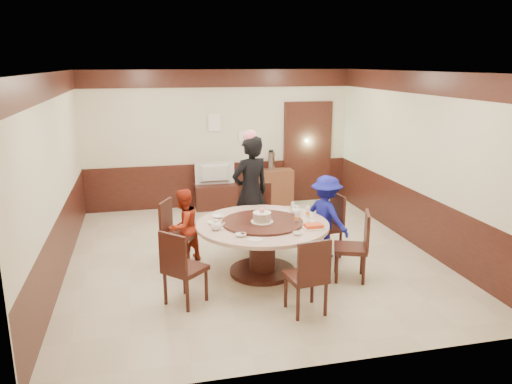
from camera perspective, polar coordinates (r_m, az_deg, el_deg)
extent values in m
plane|color=beige|center=(7.86, -0.54, -7.31)|extent=(6.00, 6.00, 0.00)
plane|color=white|center=(7.30, -0.59, 13.56)|extent=(6.00, 6.00, 0.00)
cube|color=beige|center=(10.36, -4.20, 6.04)|extent=(5.50, 0.04, 2.80)
cube|color=beige|center=(4.67, 7.50, -4.64)|extent=(5.50, 0.04, 2.80)
cube|color=beige|center=(7.38, -21.91, 1.55)|extent=(0.04, 6.00, 2.80)
cube|color=beige|center=(8.47, 17.94, 3.47)|extent=(0.04, 6.00, 2.80)
cube|color=#351510|center=(7.70, -0.55, -4.20)|extent=(5.50, 6.00, 0.90)
cube|color=#351510|center=(7.30, -0.59, 12.19)|extent=(5.50, 6.00, 0.35)
cube|color=#351510|center=(10.82, 5.89, 4.49)|extent=(1.05, 0.08, 2.18)
cube|color=#8FDD9A|center=(10.84, 5.86, 4.51)|extent=(0.88, 0.02, 2.05)
cylinder|color=#351510|center=(7.25, 0.73, -9.00)|extent=(0.93, 0.93, 0.06)
cylinder|color=#351510|center=(7.13, 0.73, -6.60)|extent=(0.37, 0.37, 0.65)
cylinder|color=#CAA393|center=(7.00, 0.74, -3.77)|extent=(1.86, 1.86, 0.05)
cylinder|color=#351510|center=(6.99, 0.75, -3.46)|extent=(1.14, 1.14, 0.03)
cube|color=#351510|center=(7.81, 7.87, -4.08)|extent=(0.50, 0.50, 0.06)
cube|color=#351510|center=(7.83, 9.29, -2.02)|extent=(0.10, 0.42, 0.50)
cube|color=#351510|center=(7.89, 7.81, -5.74)|extent=(0.36, 0.36, 0.42)
cube|color=#351510|center=(8.31, 0.39, -2.79)|extent=(0.51, 0.51, 0.06)
cube|color=#351510|center=(8.43, 0.32, -0.62)|extent=(0.42, 0.12, 0.50)
cube|color=#351510|center=(8.38, 0.39, -4.36)|extent=(0.36, 0.36, 0.42)
cube|color=#351510|center=(7.50, -8.72, -4.90)|extent=(0.59, 0.59, 0.06)
cube|color=#351510|center=(7.50, -10.28, -2.81)|extent=(0.22, 0.39, 0.50)
cube|color=#351510|center=(7.58, -8.65, -6.61)|extent=(0.36, 0.36, 0.42)
cube|color=#351510|center=(6.31, -8.09, -8.71)|extent=(0.62, 0.62, 0.06)
cube|color=#351510|center=(6.06, -9.49, -6.99)|extent=(0.32, 0.33, 0.50)
cube|color=#351510|center=(6.41, -8.01, -10.68)|extent=(0.36, 0.36, 0.42)
cube|color=#351510|center=(6.07, 5.71, -9.62)|extent=(0.49, 0.49, 0.06)
cube|color=#351510|center=(5.79, 6.69, -7.96)|extent=(0.42, 0.09, 0.50)
cube|color=#351510|center=(6.17, 5.65, -11.65)|extent=(0.36, 0.36, 0.42)
cube|color=#351510|center=(7.03, 10.73, -6.34)|extent=(0.57, 0.57, 0.06)
cube|color=#351510|center=(6.95, 12.56, -4.30)|extent=(0.19, 0.41, 0.50)
cube|color=#351510|center=(7.12, 10.64, -8.15)|extent=(0.36, 0.36, 0.42)
imported|color=black|center=(7.98, -0.63, -0.04)|extent=(0.78, 0.65, 1.83)
imported|color=#A72B16|center=(7.49, -8.29, -3.92)|extent=(0.70, 0.69, 1.14)
imported|color=#171A93|center=(7.73, 8.02, -2.80)|extent=(0.80, 0.95, 1.28)
cylinder|color=white|center=(6.94, 0.69, -3.40)|extent=(0.31, 0.31, 0.01)
cylinder|color=tan|center=(6.93, 0.69, -2.90)|extent=(0.25, 0.25, 0.11)
cylinder|color=white|center=(6.91, 0.69, -2.39)|extent=(0.25, 0.25, 0.01)
sphere|color=pink|center=(6.90, 0.69, -2.09)|extent=(0.07, 0.07, 0.07)
ellipsoid|color=white|center=(6.71, -4.61, -3.87)|extent=(0.17, 0.15, 0.13)
ellipsoid|color=white|center=(7.37, 4.58, -2.19)|extent=(0.17, 0.15, 0.13)
imported|color=white|center=(7.24, -4.35, -2.82)|extent=(0.17, 0.17, 0.04)
imported|color=white|center=(6.54, 4.76, -4.76)|extent=(0.12, 0.12, 0.04)
imported|color=white|center=(6.47, -1.75, -4.94)|extent=(0.14, 0.14, 0.03)
imported|color=white|center=(7.03, 6.39, -3.39)|extent=(0.13, 0.13, 0.04)
imported|color=white|center=(6.98, -5.02, -3.53)|extent=(0.14, 0.14, 0.03)
cylinder|color=white|center=(6.34, -0.05, -5.47)|extent=(0.18, 0.18, 0.01)
cylinder|color=white|center=(7.56, 3.15, -2.14)|extent=(0.18, 0.18, 0.01)
cube|color=white|center=(6.81, 6.62, -4.10)|extent=(0.30, 0.20, 0.02)
cube|color=#E14219|center=(6.80, 6.62, -3.85)|extent=(0.24, 0.15, 0.04)
cylinder|color=white|center=(7.00, 4.68, -2.91)|extent=(0.06, 0.06, 0.16)
cylinder|color=white|center=(7.24, 5.95, -2.35)|extent=(0.06, 0.06, 0.16)
cylinder|color=white|center=(7.44, 4.22, -1.85)|extent=(0.06, 0.06, 0.16)
cube|color=#351510|center=(10.33, -4.63, -0.51)|extent=(0.85, 0.45, 0.50)
imported|color=gray|center=(10.21, -4.69, 2.10)|extent=(0.81, 0.11, 0.47)
cube|color=brown|center=(10.57, 1.99, 0.58)|extent=(0.80, 0.40, 0.75)
cylinder|color=silver|center=(10.44, 1.73, 3.57)|extent=(0.15, 0.15, 0.38)
cube|color=white|center=(10.25, -4.75, 7.91)|extent=(0.25, 0.00, 0.35)
cube|color=white|center=(10.40, -1.15, 6.39)|extent=(0.30, 0.00, 0.22)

